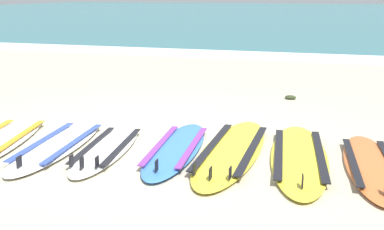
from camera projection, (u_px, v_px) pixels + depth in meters
The scene contains 10 objects.
ground_plane at pixel (148, 140), 5.86m from camera, with size 80.00×80.00×0.00m, color #B7AD93.
sea at pixel (315, 13), 40.63m from camera, with size 80.00×60.00×0.10m, color teal.
wave_foam_strip at pixel (257, 55), 13.22m from camera, with size 80.00×0.90×0.11m, color white.
surfboard_1 at pixel (58, 144), 5.58m from camera, with size 0.76×2.20×0.18m.
surfboard_2 at pixel (107, 148), 5.45m from camera, with size 0.73×1.97×0.18m.
surfboard_3 at pixel (176, 148), 5.44m from camera, with size 0.72×2.13×0.18m.
surfboard_4 at pixel (232, 150), 5.38m from camera, with size 0.65×2.51×0.18m.
surfboard_5 at pixel (299, 156), 5.18m from camera, with size 0.86×2.45×0.18m.
surfboard_6 at pixel (371, 165), 4.91m from camera, with size 0.69×2.12×0.18m.
seaweed_clump_near_shoreline at pixel (290, 97), 8.09m from camera, with size 0.19×0.15×0.06m, color #2D381E.
Camera 1 is at (2.13, -5.21, 1.74)m, focal length 45.37 mm.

